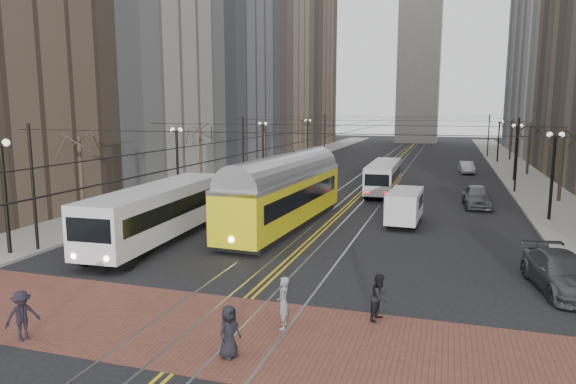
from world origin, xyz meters
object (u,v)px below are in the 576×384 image
Objects in this scene: streetcar at (285,199)px; cargo_van at (405,208)px; pedestrian_c at (380,297)px; sedan_grey at (477,196)px; sedan_silver at (467,167)px; pedestrian_b at (283,303)px; rear_bus at (384,178)px; pedestrian_a at (229,332)px; sedan_parked at (562,273)px; transit_bus at (159,214)px; pedestrian_d at (22,316)px.

streetcar is 3.02× the size of cargo_van.
pedestrian_c is (7.64, -13.03, -0.91)m from streetcar.
sedan_grey is 2.96× the size of pedestrian_c.
pedestrian_b is at bearing -103.86° from sedan_silver.
sedan_silver is (11.75, 32.36, -1.06)m from streetcar.
streetcar reaches higher than sedan_silver.
pedestrian_c is at bearing -84.23° from rear_bus.
pedestrian_b is (-7.10, -47.07, 0.21)m from sedan_silver.
pedestrian_b reaches higher than pedestrian_a.
sedan_parked is at bearing -85.11° from sedan_grey.
sedan_grey is at bearing -94.86° from sedan_silver.
transit_bus reaches higher than pedestrian_a.
rear_bus is 34.04m from pedestrian_d.
sedan_silver is 50.14m from pedestrian_a.
sedan_parked is at bearing -91.65° from sedan_silver.
pedestrian_b is at bearing -44.12° from transit_bus.
sedan_parked is 8.45m from pedestrian_c.
pedestrian_d is at bearing -113.95° from cargo_van.
pedestrian_a is at bearing -97.66° from cargo_van.
pedestrian_b is at bearing 0.62° from pedestrian_a.
pedestrian_b is (-2.51, -17.47, -0.19)m from cargo_van.
sedan_grey is at bearing 40.40° from transit_bus.
pedestrian_a is at bearing -53.17° from pedestrian_d.
sedan_silver is at bearing 13.36° from pedestrian_c.
rear_bus is (4.30, 15.22, -0.41)m from streetcar.
pedestrian_b is at bearing -37.20° from pedestrian_d.
pedestrian_c is at bearing -102.85° from sedan_grey.
cargo_van is 29.95m from sedan_silver.
pedestrian_d is (-14.89, -28.50, -0.01)m from sedan_grey.
rear_bus is 32.36m from pedestrian_a.
pedestrian_a is (9.21, -11.31, -0.75)m from transit_bus.
sedan_silver is at bearing 87.87° from sedan_grey.
pedestrian_a is 5.65m from pedestrian_c.
rear_bus reaches higher than pedestrian_a.
streetcar is 15.88m from sedan_grey.
rear_bus reaches higher than sedan_silver.
streetcar is 34.45m from sedan_silver.
cargo_van is (7.17, 2.77, -0.66)m from streetcar.
sedan_silver is at bearing 62.96° from transit_bus.
sedan_grey is 26.20m from pedestrian_b.
streetcar is at bearing -115.24° from sedan_silver.
pedestrian_b reaches higher than sedan_grey.
cargo_van reaches higher than sedan_silver.
rear_bus reaches higher than pedestrian_d.
sedan_parked is 2.90× the size of pedestrian_b.
sedan_grey reaches higher than sedan_parked.
sedan_parked is at bearing -8.61° from transit_bus.
streetcar reaches higher than rear_bus.
sedan_grey reaches higher than pedestrian_d.
rear_bus is at bearing 145.49° from sedan_grey.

